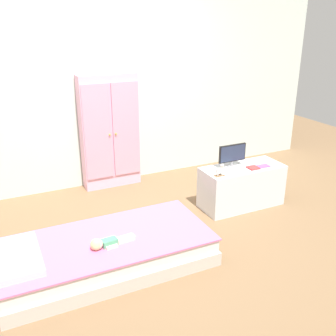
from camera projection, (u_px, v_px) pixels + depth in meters
name	position (u px, v px, depth m)	size (l,w,h in m)	color
ground_plane	(150.00, 238.00, 3.87)	(10.00, 10.00, 0.02)	brown
back_wall	(98.00, 79.00, 4.70)	(6.40, 0.05, 2.70)	silver
bed	(107.00, 253.00, 3.38)	(1.82, 0.86, 0.27)	beige
pillow	(19.00, 257.00, 3.03)	(0.32, 0.61, 0.06)	silver
doll	(105.00, 243.00, 3.20)	(0.39, 0.14, 0.10)	#4CA375
wardrobe	(110.00, 132.00, 4.83)	(0.72, 0.24, 1.43)	#EFADCC
tv_stand	(241.00, 186.00, 4.44)	(0.95, 0.41, 0.48)	silver
tv_monitor	(232.00, 154.00, 4.32)	(0.34, 0.10, 0.26)	#99999E
rocking_horse_toy	(220.00, 170.00, 4.08)	(0.11, 0.04, 0.13)	#8E6642
book_red	(253.00, 168.00, 4.30)	(0.12, 0.11, 0.02)	#CC3838
book_purple	(263.00, 166.00, 4.36)	(0.16, 0.09, 0.01)	#8E51B2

